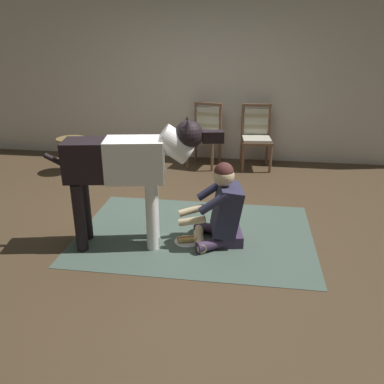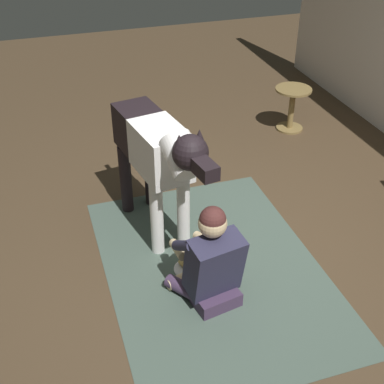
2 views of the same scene
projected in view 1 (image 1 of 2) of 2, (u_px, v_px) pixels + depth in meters
ground_plane at (174, 226)px, 4.48m from camera, size 13.22×13.22×0.00m
back_wall at (204, 80)px, 6.51m from camera, size 7.64×0.10×2.60m
area_rug at (195, 233)px, 4.31m from camera, size 2.48×1.74×0.01m
dining_chair_left_of_pair at (206, 132)px, 6.39m from camera, size 0.54×0.54×0.98m
dining_chair_right_of_pair at (256, 133)px, 6.29m from camera, size 0.50×0.51×0.98m
person_sitting_on_floor at (221, 211)px, 4.03m from camera, size 0.69×0.57×0.85m
large_dog at (129, 164)px, 3.82m from camera, size 1.68×0.51×1.29m
hot_dog_on_plate at (187, 240)px, 4.14m from camera, size 0.26×0.26×0.06m
round_side_table at (72, 152)px, 6.11m from camera, size 0.43×0.43×0.53m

